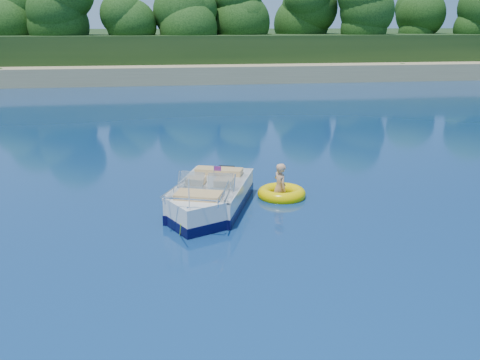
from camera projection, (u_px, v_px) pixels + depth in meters
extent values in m
plane|color=#0B234D|center=(207.00, 245.00, 12.90)|extent=(160.00, 160.00, 0.00)
cube|color=#9A8459|center=(168.00, 75.00, 48.77)|extent=(170.00, 8.00, 2.00)
cube|color=black|center=(163.00, 53.00, 74.21)|extent=(170.00, 56.00, 6.00)
cylinder|color=black|center=(166.00, 42.00, 51.76)|extent=(0.44, 0.44, 3.60)
sphere|color=black|center=(164.00, 5.00, 50.79)|extent=(5.94, 5.94, 5.94)
cylinder|color=black|center=(369.00, 47.00, 52.94)|extent=(0.44, 0.44, 2.60)
sphere|color=black|center=(371.00, 21.00, 52.24)|extent=(4.29, 4.29, 4.29)
cube|color=white|center=(212.00, 198.00, 15.47)|extent=(2.86, 3.82, 0.95)
cube|color=white|center=(197.00, 217.00, 13.95)|extent=(1.70, 1.70, 0.95)
cube|color=black|center=(212.00, 202.00, 15.51)|extent=(2.89, 3.86, 0.27)
cube|color=black|center=(197.00, 222.00, 13.99)|extent=(1.73, 1.73, 0.27)
cube|color=#A37E56|center=(214.00, 186.00, 15.65)|extent=(2.17, 2.74, 0.09)
cube|color=white|center=(212.00, 183.00, 15.34)|extent=(2.89, 3.83, 0.05)
cube|color=black|center=(226.00, 179.00, 17.21)|extent=(0.57, 0.47, 0.81)
cube|color=#8C9EA5|center=(192.00, 180.00, 14.75)|extent=(0.73, 0.54, 0.44)
cube|color=#8C9EA5|center=(221.00, 181.00, 14.60)|extent=(0.74, 0.38, 0.44)
cube|color=tan|center=(196.00, 184.00, 15.20)|extent=(0.64, 0.64, 0.36)
cube|color=tan|center=(224.00, 185.00, 15.05)|extent=(0.64, 0.64, 0.36)
cube|color=tan|center=(219.00, 174.00, 16.18)|extent=(1.49, 0.94, 0.34)
cube|color=tan|center=(199.00, 198.00, 13.98)|extent=(1.35, 1.04, 0.31)
cylinder|color=white|center=(189.00, 194.00, 13.06)|extent=(0.03, 0.03, 0.77)
cube|color=#FD1C1E|center=(218.00, 168.00, 14.51)|extent=(0.19, 0.08, 0.13)
cube|color=silver|center=(189.00, 208.00, 13.12)|extent=(0.10, 0.08, 0.05)
cylinder|color=yellow|center=(180.00, 230.00, 12.98)|extent=(0.02, 0.97, 0.69)
torus|color=#FDD600|center=(282.00, 194.00, 16.41)|extent=(1.67, 1.67, 0.39)
torus|color=red|center=(282.00, 193.00, 16.41)|extent=(1.38, 1.38, 0.13)
imported|color=tan|center=(279.00, 198.00, 16.37)|extent=(0.62, 0.95, 1.72)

